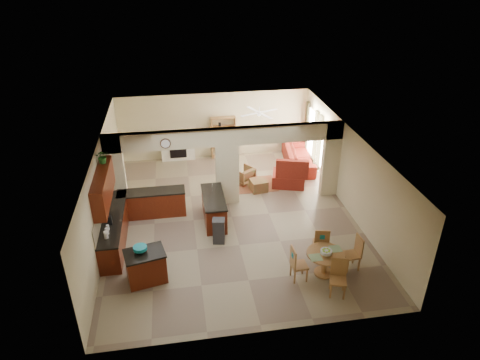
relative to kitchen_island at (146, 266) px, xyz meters
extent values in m
plane|color=gray|center=(2.71, 2.73, -0.46)|extent=(10.00, 10.00, 0.00)
plane|color=white|center=(2.71, 2.73, 2.34)|extent=(10.00, 10.00, 0.00)
plane|color=beige|center=(2.71, 7.73, 0.94)|extent=(8.00, 0.00, 8.00)
plane|color=beige|center=(2.71, -2.27, 0.94)|extent=(8.00, 0.00, 8.00)
plane|color=beige|center=(-1.29, 2.73, 0.94)|extent=(0.00, 10.00, 10.00)
plane|color=beige|center=(6.71, 2.73, 0.94)|extent=(0.00, 10.00, 10.00)
cube|color=beige|center=(-0.99, 3.73, 0.94)|extent=(0.60, 0.25, 2.80)
cube|color=beige|center=(2.71, 3.73, 0.64)|extent=(0.80, 0.25, 2.20)
cube|color=beige|center=(6.41, 3.73, 0.94)|extent=(0.60, 0.25, 2.80)
cube|color=beige|center=(2.71, 3.73, 2.04)|extent=(8.00, 0.25, 0.60)
cube|color=#450E07|center=(-0.99, 1.93, -0.03)|extent=(0.60, 3.20, 0.86)
cube|color=black|center=(-0.99, 1.93, 0.43)|extent=(0.62, 3.22, 0.05)
cube|color=#9B8E69|center=(-1.27, 1.93, 0.74)|extent=(0.02, 3.20, 0.55)
cube|color=#450E07|center=(0.11, 3.30, -0.03)|extent=(2.20, 0.60, 0.86)
cube|color=black|center=(0.11, 3.30, 0.43)|extent=(2.22, 0.62, 0.05)
cube|color=#450E07|center=(-1.11, 1.93, 1.46)|extent=(0.35, 2.40, 0.90)
cube|color=#450E07|center=(2.11, 2.63, -0.03)|extent=(0.65, 1.80, 0.86)
cube|color=black|center=(2.11, 2.63, 0.43)|extent=(0.70, 1.85, 0.05)
cube|color=silver|center=(2.11, 1.78, -0.04)|extent=(0.58, 0.04, 0.70)
cylinder|color=#462917|center=(0.71, 3.58, 1.99)|extent=(0.34, 0.03, 0.34)
cube|color=#8F5B34|center=(3.91, 4.83, -0.45)|extent=(1.60, 1.30, 0.01)
cube|color=silver|center=(1.11, 7.57, 0.09)|extent=(1.40, 0.28, 1.10)
cube|color=black|center=(1.11, 7.43, 0.04)|extent=(0.70, 0.04, 0.70)
cube|color=silver|center=(1.11, 7.55, 0.69)|extent=(1.60, 0.35, 0.10)
cube|color=brown|center=(3.06, 7.55, 0.44)|extent=(1.00, 0.32, 1.80)
cube|color=white|center=(6.68, 5.03, 0.74)|extent=(0.02, 0.90, 1.90)
cube|color=white|center=(6.68, 6.73, 0.74)|extent=(0.02, 0.90, 1.90)
cube|color=white|center=(6.68, 5.88, 0.59)|extent=(0.02, 0.70, 2.10)
cube|color=#3E2318|center=(6.64, 4.43, 0.74)|extent=(0.10, 0.28, 2.30)
cube|color=#3E2318|center=(6.64, 5.63, 0.74)|extent=(0.10, 0.28, 2.30)
cube|color=#3E2318|center=(6.64, 6.13, 0.74)|extent=(0.10, 0.28, 2.30)
cube|color=#3E2318|center=(6.64, 7.33, 0.74)|extent=(0.10, 0.28, 2.30)
cylinder|color=white|center=(4.21, 5.73, 2.10)|extent=(1.00, 1.00, 0.10)
cube|color=#450E07|center=(0.00, 0.00, -0.03)|extent=(1.12, 0.90, 0.86)
cube|color=black|center=(0.00, 0.00, 0.43)|extent=(1.18, 0.96, 0.05)
cylinder|color=teal|center=(-0.09, 0.06, 0.54)|extent=(0.36, 0.36, 0.17)
cube|color=#2A2A2C|center=(2.12, 1.39, -0.08)|extent=(0.40, 0.36, 0.75)
cylinder|color=brown|center=(4.80, -0.53, 0.22)|extent=(1.03, 1.03, 0.04)
cylinder|color=brown|center=(4.80, -0.53, -0.11)|extent=(0.15, 0.15, 0.66)
cylinder|color=brown|center=(4.80, -0.53, -0.43)|extent=(0.52, 0.52, 0.06)
cylinder|color=#71B025|center=(4.78, -0.60, 0.33)|extent=(0.31, 0.31, 0.17)
imported|color=maroon|center=(6.01, 6.22, -0.06)|extent=(2.85, 1.43, 0.80)
cube|color=maroon|center=(5.17, 4.65, -0.22)|extent=(1.42, 1.28, 0.48)
imported|color=maroon|center=(3.52, 5.08, -0.14)|extent=(0.94, 0.94, 0.62)
cube|color=maroon|center=(3.95, 4.38, -0.25)|extent=(0.66, 0.66, 0.42)
imported|color=#165317|center=(-1.11, 2.59, 2.12)|extent=(0.44, 0.40, 0.42)
cube|color=brown|center=(4.93, 0.24, -0.01)|extent=(0.50, 0.50, 0.05)
cube|color=brown|center=(5.14, 0.37, -0.24)|extent=(0.04, 0.04, 0.44)
cube|color=brown|center=(4.80, 0.44, -0.24)|extent=(0.04, 0.04, 0.44)
cube|color=brown|center=(5.06, 0.03, -0.24)|extent=(0.04, 0.04, 0.44)
cube|color=brown|center=(4.73, 0.11, -0.24)|extent=(0.04, 0.04, 0.44)
cube|color=brown|center=(4.89, 0.05, 0.29)|extent=(0.42, 0.13, 0.55)
cube|color=teal|center=(4.88, 0.03, 0.36)|extent=(0.14, 0.04, 0.14)
cube|color=brown|center=(5.61, -0.41, -0.01)|extent=(0.45, 0.45, 0.05)
cube|color=brown|center=(5.43, -0.25, -0.24)|extent=(0.04, 0.04, 0.44)
cube|color=brown|center=(5.45, -0.59, -0.24)|extent=(0.04, 0.04, 0.44)
cube|color=brown|center=(5.77, -0.23, -0.24)|extent=(0.04, 0.04, 0.44)
cube|color=brown|center=(5.79, -0.57, -0.24)|extent=(0.04, 0.04, 0.44)
cube|color=brown|center=(5.80, -0.40, 0.29)|extent=(0.07, 0.42, 0.55)
cube|color=teal|center=(5.83, -0.40, 0.36)|extent=(0.02, 0.14, 0.14)
cube|color=brown|center=(4.87, -1.35, -0.01)|extent=(0.53, 0.53, 0.05)
cube|color=brown|center=(4.65, -1.46, -0.24)|extent=(0.04, 0.04, 0.44)
cube|color=brown|center=(4.97, -1.57, -0.24)|extent=(0.04, 0.04, 0.44)
cube|color=brown|center=(4.76, -1.14, -0.24)|extent=(0.04, 0.04, 0.44)
cube|color=brown|center=(5.08, -1.25, -0.24)|extent=(0.04, 0.04, 0.44)
cube|color=brown|center=(4.93, -1.17, 0.29)|extent=(0.41, 0.17, 0.55)
cube|color=teal|center=(4.93, -1.15, 0.36)|extent=(0.14, 0.05, 0.14)
cube|color=brown|center=(4.06, -0.61, -0.01)|extent=(0.44, 0.44, 0.05)
cube|color=brown|center=(4.23, -0.78, -0.24)|extent=(0.04, 0.04, 0.44)
cube|color=brown|center=(4.22, -0.44, -0.24)|extent=(0.04, 0.04, 0.44)
cube|color=brown|center=(3.89, -0.79, -0.24)|extent=(0.04, 0.04, 0.44)
cube|color=brown|center=(3.88, -0.45, -0.24)|extent=(0.04, 0.04, 0.44)
cube|color=brown|center=(3.87, -0.62, 0.29)|extent=(0.06, 0.42, 0.55)
cube|color=teal|center=(3.84, -0.62, 0.36)|extent=(0.02, 0.14, 0.14)
camera|label=1|loc=(1.04, -9.26, 7.39)|focal=32.00mm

